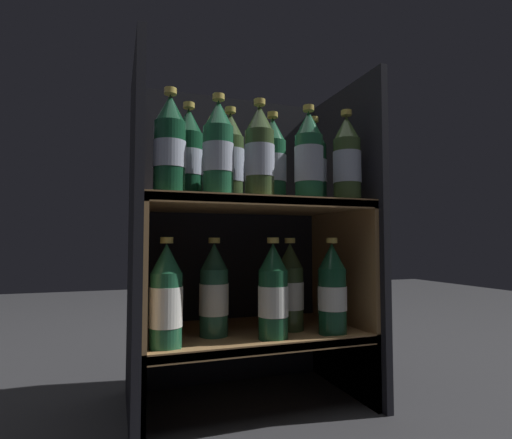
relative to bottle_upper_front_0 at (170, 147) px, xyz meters
name	(u,v)px	position (x,y,z in m)	size (l,w,h in m)	color
ground_plane	(274,432)	(0.24, -0.06, -0.65)	(6.00, 6.00, 0.00)	#2D2D30
fridge_back_wall	(231,237)	(0.24, 0.31, -0.20)	(0.63, 0.02, 0.90)	black
fridge_side_left	(135,235)	(-0.07, 0.12, -0.20)	(0.02, 0.39, 0.90)	black
fridge_side_right	(346,237)	(0.54, 0.12, -0.20)	(0.02, 0.39, 0.90)	black
shelf_lower	(251,344)	(0.24, 0.11, -0.49)	(0.59, 0.35, 0.20)	#9E7547
shelf_upper	(250,257)	(0.24, 0.11, -0.26)	(0.59, 0.35, 0.55)	#9E7547
bottle_upper_front_0	(170,147)	(0.00, 0.00, 0.00)	(0.08, 0.08, 0.25)	#144228
bottle_upper_front_1	(218,151)	(0.12, 0.00, 0.00)	(0.08, 0.08, 0.25)	#1E5638
bottle_upper_front_2	(260,154)	(0.22, 0.00, 0.00)	(0.08, 0.08, 0.25)	#384C28
bottle_upper_front_3	(309,158)	(0.36, 0.00, 0.00)	(0.08, 0.08, 0.25)	#1E5638
bottle_upper_front_4	(347,161)	(0.47, 0.00, 0.00)	(0.08, 0.08, 0.25)	#384C28
bottle_upper_back_0	(188,156)	(0.06, 0.08, 0.00)	(0.08, 0.08, 0.25)	#144228
bottle_upper_back_1	(230,160)	(0.17, 0.08, 0.00)	(0.08, 0.08, 0.25)	#384C28
bottle_upper_back_2	(273,162)	(0.29, 0.08, 0.00)	(0.08, 0.08, 0.25)	#1E5638
bottle_upper_back_3	(314,165)	(0.42, 0.08, 0.00)	(0.08, 0.08, 0.25)	#144228
bottle_lower_front_0	(166,299)	(0.00, 0.00, -0.35)	(0.08, 0.08, 0.25)	#1E5638
bottle_lower_front_1	(273,294)	(0.26, 0.00, -0.35)	(0.08, 0.08, 0.25)	#194C2D
bottle_lower_front_2	(332,291)	(0.42, 0.00, -0.35)	(0.08, 0.08, 0.25)	#144228
bottle_lower_back_0	(214,292)	(0.13, 0.08, -0.35)	(0.08, 0.08, 0.25)	#285B42
bottle_lower_back_1	(290,289)	(0.34, 0.08, -0.35)	(0.08, 0.08, 0.25)	#384C28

